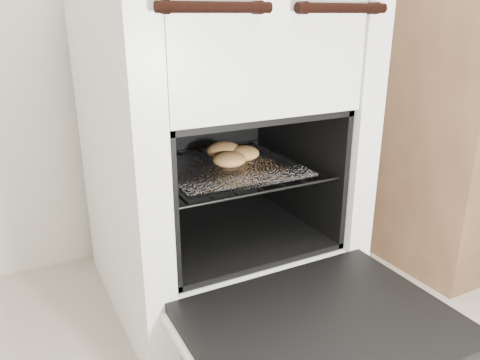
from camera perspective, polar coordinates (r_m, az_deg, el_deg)
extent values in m
cube|color=silver|center=(1.31, -3.32, 4.67)|extent=(0.62, 0.66, 0.94)
cylinder|color=black|center=(0.89, -2.95, 20.30)|extent=(0.23, 0.02, 0.02)
cylinder|color=black|center=(1.05, 12.41, 19.80)|extent=(0.23, 0.02, 0.02)
cube|color=black|center=(1.01, 10.20, -17.07)|extent=(0.53, 0.41, 0.02)
cube|color=silver|center=(1.02, 10.14, -17.91)|extent=(0.55, 0.43, 0.02)
cylinder|color=black|center=(1.18, -11.39, -0.06)|extent=(0.01, 0.43, 0.01)
cylinder|color=black|center=(1.36, 6.66, 2.82)|extent=(0.01, 0.43, 0.01)
cylinder|color=black|center=(1.09, 3.00, -1.49)|extent=(0.44, 0.01, 0.01)
cylinder|color=black|center=(1.44, -5.31, 3.75)|extent=(0.44, 0.01, 0.01)
cylinder|color=black|center=(1.19, -9.74, 0.20)|extent=(0.01, 0.41, 0.01)
cylinder|color=black|center=(1.21, -6.98, 0.65)|extent=(0.01, 0.41, 0.01)
cylinder|color=black|center=(1.23, -4.31, 1.08)|extent=(0.01, 0.41, 0.01)
cylinder|color=black|center=(1.26, -1.73, 1.50)|extent=(0.01, 0.41, 0.01)
cylinder|color=black|center=(1.28, 0.75, 1.89)|extent=(0.01, 0.41, 0.01)
cylinder|color=black|center=(1.31, 3.12, 2.27)|extent=(0.01, 0.41, 0.01)
cylinder|color=black|center=(1.34, 5.39, 2.62)|extent=(0.01, 0.41, 0.01)
cube|color=white|center=(1.24, -1.32, 1.51)|extent=(0.35, 0.31, 0.01)
ellipsoid|color=tan|center=(1.30, -2.01, 3.66)|extent=(0.14, 0.14, 0.05)
ellipsoid|color=tan|center=(1.29, 0.42, 3.29)|extent=(0.11, 0.11, 0.04)
ellipsoid|color=tan|center=(1.23, -1.34, 2.55)|extent=(0.12, 0.12, 0.04)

